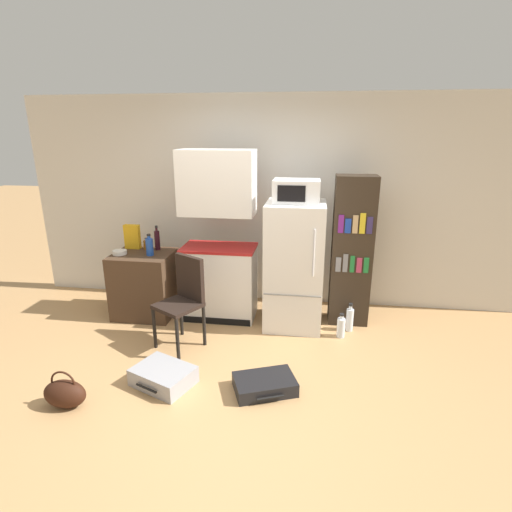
% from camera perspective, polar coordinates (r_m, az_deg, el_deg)
% --- Properties ---
extents(ground_plane, '(24.00, 24.00, 0.00)m').
position_cam_1_polar(ground_plane, '(3.82, -4.28, -17.66)').
color(ground_plane, tan).
extents(wall_back, '(6.40, 0.10, 2.62)m').
position_cam_1_polar(wall_back, '(5.14, 2.36, 7.62)').
color(wall_back, beige).
rests_on(wall_back, ground_plane).
extents(side_table, '(0.70, 0.62, 0.79)m').
position_cam_1_polar(side_table, '(5.10, -15.54, -3.85)').
color(side_table, '#422D1E').
rests_on(side_table, ground_plane).
extents(kitchen_hutch, '(0.86, 0.49, 2.00)m').
position_cam_1_polar(kitchen_hutch, '(4.70, -5.32, 1.84)').
color(kitchen_hutch, white).
rests_on(kitchen_hutch, ground_plane).
extents(refrigerator, '(0.65, 0.67, 1.45)m').
position_cam_1_polar(refrigerator, '(4.56, 5.48, -1.38)').
color(refrigerator, white).
rests_on(refrigerator, ground_plane).
extents(microwave, '(0.50, 0.36, 0.25)m').
position_cam_1_polar(microwave, '(4.36, 5.80, 9.20)').
color(microwave, silver).
rests_on(microwave, refrigerator).
extents(bookshelf, '(0.45, 0.32, 1.73)m').
position_cam_1_polar(bookshelf, '(4.70, 13.51, 0.61)').
color(bookshelf, '#2D2319').
rests_on(bookshelf, ground_plane).
extents(bottle_blue_soda, '(0.09, 0.09, 0.26)m').
position_cam_1_polar(bottle_blue_soda, '(4.84, -14.97, 1.34)').
color(bottle_blue_soda, '#1E47A3').
rests_on(bottle_blue_soda, side_table).
extents(bottle_amber_beer, '(0.08, 0.08, 0.14)m').
position_cam_1_polar(bottle_amber_beer, '(5.11, -15.33, 1.59)').
color(bottle_amber_beer, brown).
rests_on(bottle_amber_beer, side_table).
extents(bottle_wine_dark, '(0.06, 0.06, 0.30)m').
position_cam_1_polar(bottle_wine_dark, '(5.04, -13.93, 2.28)').
color(bottle_wine_dark, black).
rests_on(bottle_wine_dark, side_table).
extents(bowl, '(0.17, 0.17, 0.05)m').
position_cam_1_polar(bowl, '(5.01, -18.89, 0.50)').
color(bowl, silver).
rests_on(bowl, side_table).
extents(cereal_box, '(0.19, 0.07, 0.30)m').
position_cam_1_polar(cereal_box, '(5.17, -17.25, 2.65)').
color(cereal_box, gold).
rests_on(cereal_box, side_table).
extents(chair, '(0.55, 0.55, 0.96)m').
position_cam_1_polar(chair, '(4.23, -10.21, -5.39)').
color(chair, black).
rests_on(chair, ground_plane).
extents(suitcase_large_flat, '(0.61, 0.51, 0.12)m').
position_cam_1_polar(suitcase_large_flat, '(3.69, 1.25, -17.86)').
color(suitcase_large_flat, black).
rests_on(suitcase_large_flat, ground_plane).
extents(suitcase_small_flat, '(0.62, 0.55, 0.16)m').
position_cam_1_polar(suitcase_small_flat, '(3.85, -13.10, -16.36)').
color(suitcase_small_flat, '#99999E').
rests_on(suitcase_small_flat, ground_plane).
extents(handbag, '(0.36, 0.20, 0.33)m').
position_cam_1_polar(handbag, '(3.82, -25.65, -17.28)').
color(handbag, '#33190F').
rests_on(handbag, ground_plane).
extents(water_bottle_front, '(0.09, 0.09, 0.28)m').
position_cam_1_polar(water_bottle_front, '(4.57, 12.05, -9.91)').
color(water_bottle_front, silver).
rests_on(water_bottle_front, ground_plane).
extents(water_bottle_middle, '(0.08, 0.08, 0.33)m').
position_cam_1_polar(water_bottle_middle, '(4.72, 13.23, -8.77)').
color(water_bottle_middle, silver).
rests_on(water_bottle_middle, ground_plane).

